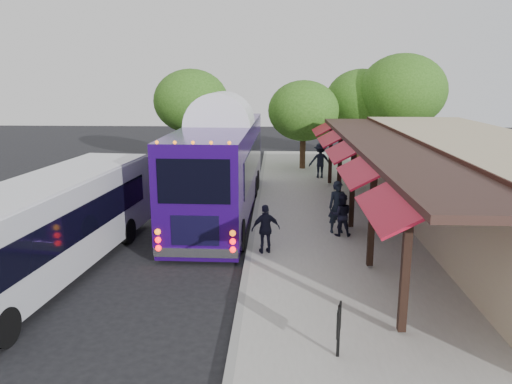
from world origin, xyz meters
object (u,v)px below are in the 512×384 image
(ped_b, at_px, (341,215))
(ped_d, at_px, (320,161))
(ped_a, at_px, (338,207))
(sign_board, at_px, (339,322))
(ped_c, at_px, (266,229))
(coach_bus, at_px, (221,163))
(city_bus, at_px, (47,225))

(ped_b, bearing_deg, ped_d, -89.38)
(ped_b, height_order, ped_d, ped_d)
(ped_a, height_order, ped_d, ped_d)
(ped_b, relative_size, sign_board, 1.38)
(ped_a, height_order, ped_c, ped_a)
(coach_bus, bearing_deg, ped_b, -35.57)
(coach_bus, height_order, city_bus, coach_bus)
(ped_c, height_order, ped_d, ped_d)
(sign_board, bearing_deg, city_bus, 165.52)
(city_bus, xyz_separation_m, ped_b, (9.00, 3.91, -0.68))
(ped_a, relative_size, ped_b, 1.25)
(ped_c, xyz_separation_m, sign_board, (1.64, -6.19, -0.04))
(sign_board, bearing_deg, ped_d, 99.84)
(ped_a, distance_m, ped_d, 10.30)
(ped_c, bearing_deg, ped_d, -116.97)
(ped_c, distance_m, ped_d, 12.91)
(coach_bus, relative_size, city_bus, 1.18)
(coach_bus, relative_size, ped_b, 8.33)
(coach_bus, distance_m, ped_a, 5.71)
(city_bus, relative_size, ped_b, 7.06)
(ped_d, bearing_deg, ped_c, 76.59)
(ped_b, bearing_deg, ped_c, 36.86)
(ped_b, xyz_separation_m, sign_board, (-1.05, -8.11, -0.01))
(ped_c, bearing_deg, sign_board, 90.40)
(ped_b, xyz_separation_m, ped_c, (-2.68, -1.92, 0.03))
(ped_b, height_order, ped_c, ped_c)
(coach_bus, bearing_deg, city_bus, -118.88)
(ped_a, xyz_separation_m, ped_b, (0.09, -0.37, -0.19))
(ped_c, bearing_deg, ped_a, -152.95)
(ped_a, distance_m, sign_board, 8.54)
(city_bus, bearing_deg, coach_bus, 65.56)
(ped_d, bearing_deg, city_bus, 57.11)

